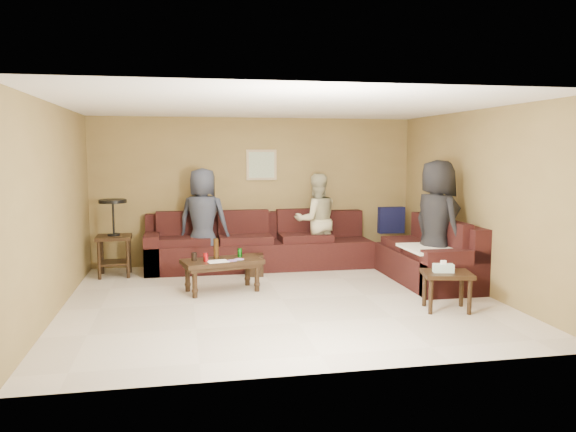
# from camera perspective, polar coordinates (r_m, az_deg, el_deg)

# --- Properties ---
(room) EXTENTS (5.60, 5.50, 2.50)m
(room) POSITION_cam_1_polar(r_m,az_deg,el_deg) (7.18, -0.68, 4.45)
(room) COLOR beige
(room) RESTS_ON ground
(sectional_sofa) EXTENTS (4.65, 2.90, 0.97)m
(sectional_sofa) POSITION_cam_1_polar(r_m,az_deg,el_deg) (8.97, 2.74, -3.72)
(sectional_sofa) COLOR #331211
(sectional_sofa) RESTS_ON ground
(coffee_table) EXTENTS (1.17, 0.77, 0.73)m
(coffee_table) POSITION_cam_1_polar(r_m,az_deg,el_deg) (7.82, -6.74, -4.89)
(coffee_table) COLOR black
(coffee_table) RESTS_ON ground
(end_table_left) EXTENTS (0.54, 0.54, 1.19)m
(end_table_left) POSITION_cam_1_polar(r_m,az_deg,el_deg) (9.09, -17.27, -1.97)
(end_table_left) COLOR black
(end_table_left) RESTS_ON ground
(side_table_right) EXTENTS (0.66, 0.58, 0.62)m
(side_table_right) POSITION_cam_1_polar(r_m,az_deg,el_deg) (7.11, 15.79, -6.01)
(side_table_right) COLOR black
(side_table_right) RESTS_ON ground
(waste_bin) EXTENTS (0.30, 0.30, 0.34)m
(waste_bin) POSITION_cam_1_polar(r_m,az_deg,el_deg) (8.81, -3.48, -4.96)
(waste_bin) COLOR black
(waste_bin) RESTS_ON ground
(wall_art) EXTENTS (0.52, 0.04, 0.52)m
(wall_art) POSITION_cam_1_polar(r_m,az_deg,el_deg) (9.64, -2.72, 5.21)
(wall_art) COLOR tan
(wall_art) RESTS_ON ground
(person_left) EXTENTS (0.95, 0.79, 1.67)m
(person_left) POSITION_cam_1_polar(r_m,az_deg,el_deg) (9.06, -8.61, -0.43)
(person_left) COLOR #2C303D
(person_left) RESTS_ON ground
(person_middle) EXTENTS (0.81, 0.66, 1.56)m
(person_middle) POSITION_cam_1_polar(r_m,az_deg,el_deg) (9.40, 2.89, -0.44)
(person_middle) COLOR #BCB58C
(person_middle) RESTS_ON ground
(person_right) EXTENTS (0.77, 1.00, 1.81)m
(person_right) POSITION_cam_1_polar(r_m,az_deg,el_deg) (8.24, 14.87, -0.77)
(person_right) COLOR black
(person_right) RESTS_ON ground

